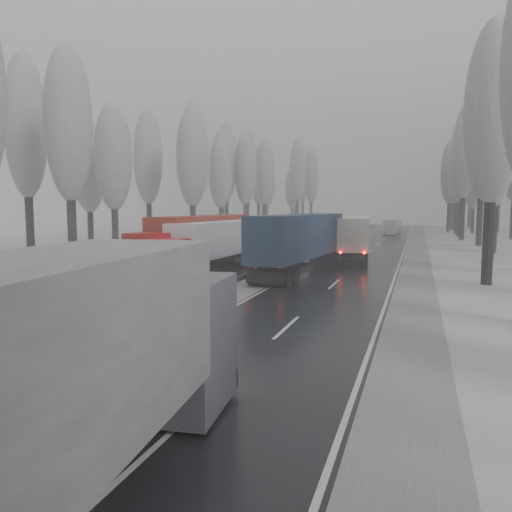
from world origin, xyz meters
The scene contains 48 objects.
carriageway_right centered at (5.25, 30.00, 0.01)m, with size 7.50×200.00×0.03m, color black.
carriageway_left centered at (-5.25, 30.00, 0.01)m, with size 7.50×200.00×0.03m, color black.
median_slush centered at (0.00, 30.00, 0.02)m, with size 3.00×200.00×0.04m, color #A0A3A8.
shoulder_right centered at (10.20, 30.00, 0.02)m, with size 2.40×200.00×0.04m, color #A0A3A8.
shoulder_left centered at (-10.20, 30.00, 0.02)m, with size 2.40×200.00×0.04m, color #A0A3A8.
median_guardrail centered at (0.00, 29.99, 0.60)m, with size 0.12×200.00×0.76m.
tree_18 centered at (14.51, 27.03, 10.70)m, with size 3.60×3.60×16.58m.
tree_22 centered at (17.02, 45.60, 10.24)m, with size 3.60×3.60×15.86m.
tree_24 centered at (17.90, 51.02, 13.19)m, with size 3.60×3.60×20.49m.
tree_26 centered at (17.56, 61.27, 12.10)m, with size 3.60×3.60×18.78m.
tree_28 centered at (16.34, 71.95, 12.64)m, with size 3.60×3.60×19.62m.
tree_30 centered at (16.56, 81.70, 11.52)m, with size 3.60×3.60×17.86m.
tree_31 centered at (22.48, 85.70, 11.97)m, with size 3.60×3.60×18.58m.
tree_32 centered at (16.63, 89.21, 11.18)m, with size 3.60×3.60×17.33m.
tree_33 centered at (19.77, 93.21, 9.26)m, with size 3.60×3.60×14.33m.
tree_34 centered at (15.73, 96.32, 11.37)m, with size 3.60×3.60×17.63m.
tree_35 centered at (24.94, 100.32, 11.77)m, with size 3.60×3.60×18.25m.
tree_36 centered at (17.04, 106.16, 13.02)m, with size 3.60×3.60×20.23m.
tree_37 centered at (24.02, 110.16, 10.56)m, with size 3.60×3.60×16.37m.
tree_38 centered at (18.73, 116.73, 11.59)m, with size 3.60×3.60×17.97m.
tree_39 centered at (21.55, 120.73, 10.45)m, with size 3.60×3.60×16.19m.
tree_58 centered at (-15.13, 24.57, 11.10)m, with size 3.60×3.60×17.21m.
tree_59 centered at (-22.80, 28.57, 11.87)m, with size 3.60×3.60×18.41m.
tree_60 centered at (-17.75, 34.20, 9.59)m, with size 3.60×3.60×14.84m.
tree_61 centered at (-23.52, 38.20, 9.02)m, with size 3.60×3.60×13.95m.
tree_62 centered at (-13.94, 43.73, 10.36)m, with size 3.60×3.60×16.04m.
tree_63 centered at (-21.85, 47.73, 10.89)m, with size 3.60×3.60×16.88m.
tree_64 centered at (-18.26, 52.71, 9.96)m, with size 3.60×3.60×15.42m.
tree_65 centered at (-20.05, 56.71, 12.55)m, with size 3.60×3.60×19.48m.
tree_66 centered at (-18.16, 62.35, 9.84)m, with size 3.60×3.60×15.23m.
tree_67 centered at (-19.54, 66.35, 11.03)m, with size 3.60×3.60×17.09m.
tree_68 centered at (-16.58, 69.11, 10.75)m, with size 3.60×3.60×16.65m.
tree_69 centered at (-21.42, 73.11, 12.46)m, with size 3.60×3.60×19.35m.
tree_70 centered at (-16.33, 79.19, 11.03)m, with size 3.60×3.60×17.09m.
tree_71 centered at (-21.09, 83.19, 12.63)m, with size 3.60×3.60×19.61m.
tree_72 centered at (-18.93, 88.54, 9.76)m, with size 3.60×3.60×15.11m.
tree_73 centered at (-21.82, 92.54, 11.11)m, with size 3.60×3.60×17.22m.
tree_74 centered at (-15.07, 99.33, 12.67)m, with size 3.60×3.60×19.68m.
tree_75 centered at (-24.20, 103.33, 11.99)m, with size 3.60×3.60×18.60m.
tree_76 centered at (-14.05, 108.72, 11.95)m, with size 3.60×3.60×18.55m.
tree_77 centered at (-19.66, 112.72, 9.26)m, with size 3.60×3.60×14.32m.
tree_78 centered at (-17.56, 115.31, 12.59)m, with size 3.60×3.60×19.55m.
tree_79 centered at (-20.33, 119.31, 11.01)m, with size 3.60×3.60×17.07m.
truck_blue_box centered at (2.29, 28.56, 2.57)m, with size 4.35×17.30×4.40m.
truck_cream_box centered at (4.62, 39.90, 2.34)m, with size 3.90×15.76×4.01m.
box_truck_distant centered at (5.83, 83.72, 1.34)m, with size 2.79×7.20×2.63m.
truck_red_white centered at (-4.58, 26.89, 2.24)m, with size 2.71×15.01×3.83m.
truck_red_red centered at (-6.27, 28.22, 2.47)m, with size 3.33×16.60×4.23m.
Camera 1 is at (10.30, -7.56, 4.99)m, focal length 35.00 mm.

